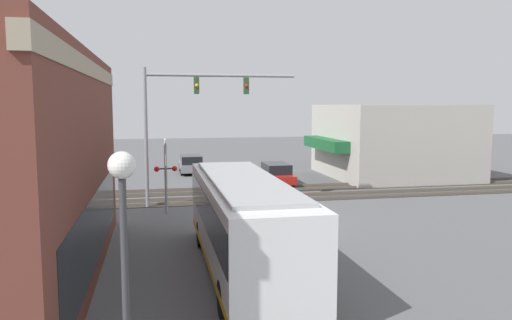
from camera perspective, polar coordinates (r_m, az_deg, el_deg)
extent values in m
plane|color=#565659|center=(23.73, 2.57, -7.17)|extent=(120.00, 120.00, 0.00)
cube|color=gray|center=(16.32, -18.88, 9.84)|extent=(15.48, 0.36, 0.50)
cube|color=black|center=(16.72, -17.93, -7.27)|extent=(12.84, 0.12, 2.20)
cube|color=#B2ADA3|center=(40.00, 15.32, 2.15)|extent=(10.26, 9.78, 5.52)
cube|color=#19592D|center=(37.87, 7.95, 1.85)|extent=(7.18, 1.20, 0.80)
cube|color=white|center=(16.67, -1.44, -6.89)|extent=(10.69, 2.55, 2.61)
cube|color=black|center=(16.58, -1.44, -5.58)|extent=(10.47, 2.59, 1.10)
cube|color=gold|center=(16.96, -1.43, -10.63)|extent=(10.47, 2.58, 0.24)
cube|color=#A5A8AA|center=(16.41, -1.45, -2.25)|extent=(9.08, 2.17, 0.12)
cylinder|color=black|center=(19.98, -3.02, -8.29)|extent=(1.00, 2.57, 1.00)
cylinder|color=black|center=(13.71, 1.26, -15.26)|extent=(1.00, 2.57, 1.00)
cylinder|color=gray|center=(27.30, -12.45, 2.45)|extent=(0.20, 0.20, 7.51)
cylinder|color=gray|center=(27.52, -3.96, 9.61)|extent=(0.16, 8.17, 0.16)
cube|color=#284723|center=(27.35, -6.82, 8.45)|extent=(0.30, 0.27, 0.90)
sphere|color=yellow|center=(27.18, -6.79, 8.46)|extent=(0.20, 0.20, 0.20)
cube|color=#284723|center=(27.71, -1.13, 8.46)|extent=(0.30, 0.27, 0.90)
sphere|color=red|center=(27.54, -1.07, 8.47)|extent=(0.20, 0.20, 0.20)
cylinder|color=gray|center=(25.83, -10.26, -2.08)|extent=(0.14, 0.14, 3.60)
cube|color=white|center=(25.67, -10.32, 0.79)|extent=(1.41, 0.06, 1.41)
cube|color=white|center=(25.67, -10.32, 0.79)|extent=(1.41, 0.06, 1.41)
cylinder|color=#38383A|center=(25.76, -10.29, -0.98)|extent=(0.08, 0.90, 0.08)
sphere|color=red|center=(25.72, -9.28, -0.97)|extent=(0.28, 0.28, 0.28)
sphere|color=red|center=(25.70, -11.29, -1.02)|extent=(0.28, 0.28, 0.28)
cylinder|color=#38383A|center=(8.73, -14.62, -16.50)|extent=(0.12, 0.12, 4.39)
sphere|color=white|center=(8.11, -15.10, -0.57)|extent=(0.44, 0.44, 0.44)
cube|color=#332D28|center=(29.45, -0.27, -4.46)|extent=(2.60, 60.00, 0.03)
cube|color=#6B6056|center=(28.75, 0.01, -4.61)|extent=(0.07, 60.00, 0.15)
cube|color=#6B6056|center=(30.13, -0.53, -4.10)|extent=(0.07, 60.00, 0.15)
cube|color=#332D28|center=(32.54, -1.37, -3.42)|extent=(2.60, 60.00, 0.03)
cube|color=#6B6056|center=(31.84, -1.14, -3.53)|extent=(0.07, 60.00, 0.15)
cube|color=#6B6056|center=(33.23, -1.58, -3.11)|extent=(0.07, 60.00, 0.15)
cube|color=#B21E19|center=(35.00, 2.23, -1.87)|extent=(4.84, 1.80, 0.55)
cube|color=black|center=(34.69, 2.33, -0.93)|extent=(2.66, 1.62, 0.66)
cylinder|color=black|center=(36.48, 1.67, -1.87)|extent=(0.64, 1.82, 0.64)
cylinder|color=black|center=(33.60, 2.83, -2.59)|extent=(0.64, 1.82, 0.64)
cube|color=slate|center=(40.85, -7.43, -0.74)|extent=(4.35, 1.80, 0.54)
cube|color=black|center=(40.56, -7.42, 0.06)|extent=(2.39, 1.62, 0.65)
cylinder|color=black|center=(42.21, -7.56, -0.79)|extent=(0.64, 1.82, 0.64)
cylinder|color=black|center=(39.54, -7.29, -1.27)|extent=(0.64, 1.82, 0.64)
cylinder|color=#473828|center=(21.31, 1.25, -7.53)|extent=(0.28, 0.28, 0.87)
cylinder|color=#B2A58C|center=(21.13, 1.25, -5.44)|extent=(0.34, 0.34, 0.72)
sphere|color=tan|center=(21.04, 1.26, -4.17)|extent=(0.23, 0.23, 0.23)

